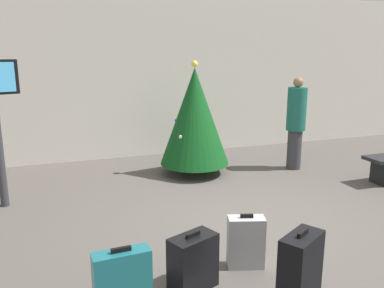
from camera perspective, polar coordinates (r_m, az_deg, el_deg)
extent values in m
plane|color=#514C47|center=(5.49, 8.59, -10.97)|extent=(16.00, 16.00, 0.00)
cube|color=beige|center=(8.75, -3.49, 9.86)|extent=(16.00, 0.20, 3.46)
cylinder|color=#4C3319|center=(7.45, 0.37, -3.48)|extent=(0.12, 0.12, 0.20)
cone|color=#0F4719|center=(7.23, 0.38, 3.99)|extent=(1.27, 1.27, 1.76)
sphere|color=#F2D84C|center=(7.14, 0.39, 11.46)|extent=(0.12, 0.12, 0.12)
sphere|color=silver|center=(6.96, -1.62, 1.01)|extent=(0.08, 0.08, 0.08)
sphere|color=blue|center=(7.20, -2.19, 3.36)|extent=(0.08, 0.08, 0.08)
sphere|color=blue|center=(7.39, 1.43, 5.72)|extent=(0.08, 0.08, 0.08)
cube|color=black|center=(7.52, 25.38, -3.73)|extent=(0.08, 0.35, 0.42)
cylinder|color=#333338|center=(7.93, 14.51, -0.75)|extent=(0.27, 0.27, 0.76)
cylinder|color=#19594C|center=(7.78, 14.84, 4.90)|extent=(0.48, 0.48, 0.81)
sphere|color=#8C6647|center=(7.73, 15.06, 8.57)|extent=(0.19, 0.19, 0.19)
cube|color=#19606B|center=(3.63, -9.96, -19.25)|extent=(0.50, 0.20, 0.60)
cube|color=black|center=(3.47, -10.18, -14.74)|extent=(0.17, 0.04, 0.04)
cube|color=#9EA0A5|center=(4.33, 7.76, -13.83)|extent=(0.42, 0.29, 0.55)
cube|color=black|center=(4.20, 7.89, -10.22)|extent=(0.14, 0.07, 0.04)
cube|color=black|center=(3.66, 15.27, -17.85)|extent=(0.49, 0.41, 0.75)
cube|color=black|center=(3.48, 15.67, -12.25)|extent=(0.15, 0.10, 0.04)
cube|color=black|center=(3.94, 0.15, -16.72)|extent=(0.52, 0.40, 0.55)
cube|color=black|center=(3.80, 0.16, -12.89)|extent=(0.16, 0.09, 0.04)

